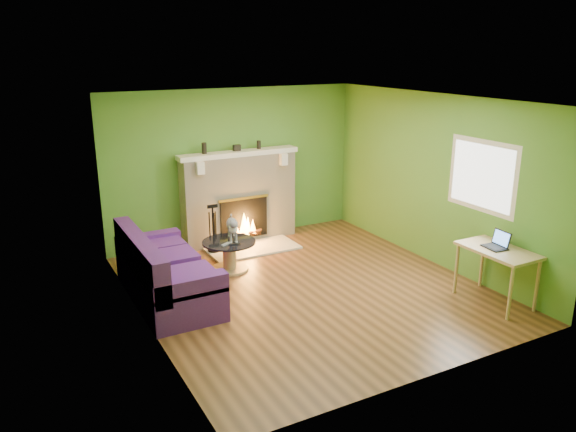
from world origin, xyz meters
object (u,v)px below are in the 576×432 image
(sofa, at_px, (163,274))
(cat, at_px, (232,227))
(desk, at_px, (498,256))
(coffee_table, at_px, (229,253))

(sofa, xyz_separation_m, cat, (1.25, 0.59, 0.29))
(desk, relative_size, cat, 1.62)
(desk, bearing_deg, sofa, 150.41)
(sofa, height_order, desk, sofa)
(coffee_table, bearing_deg, sofa, -155.12)
(desk, xyz_separation_m, cat, (-2.56, 2.75, -0.00))
(sofa, height_order, coffee_table, sofa)
(coffee_table, xyz_separation_m, cat, (0.08, 0.05, 0.39))
(sofa, xyz_separation_m, desk, (3.81, -2.16, 0.30))
(coffee_table, bearing_deg, cat, 32.01)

